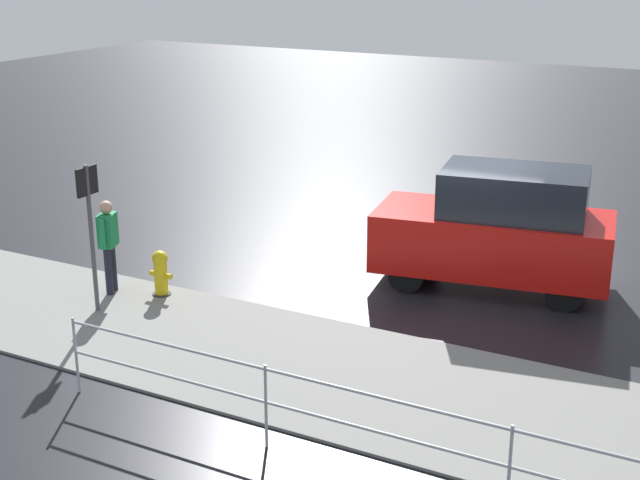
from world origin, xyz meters
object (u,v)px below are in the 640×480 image
(pedestrian, at_px, (108,240))
(sign_post, at_px, (90,217))
(fire_hydrant, at_px, (161,274))
(moving_hatchback, at_px, (498,229))

(pedestrian, relative_size, sign_post, 0.68)
(fire_hydrant, bearing_deg, sign_post, 63.87)
(fire_hydrant, relative_size, sign_post, 0.33)
(fire_hydrant, xyz_separation_m, sign_post, (0.49, 1.01, 1.18))
(moving_hatchback, height_order, pedestrian, moving_hatchback)
(moving_hatchback, relative_size, pedestrian, 2.54)
(fire_hydrant, distance_m, pedestrian, 1.02)
(fire_hydrant, distance_m, sign_post, 1.63)
(moving_hatchback, xyz_separation_m, pedestrian, (5.53, 3.34, -0.07))
(pedestrian, xyz_separation_m, sign_post, (-0.30, 0.71, 0.62))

